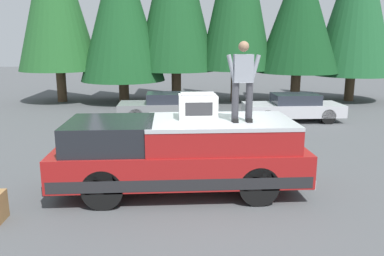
{
  "coord_description": "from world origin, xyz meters",
  "views": [
    {
      "loc": [
        -8.43,
        0.93,
        3.34
      ],
      "look_at": [
        0.4,
        0.39,
        1.35
      ],
      "focal_mm": 36.24,
      "sensor_mm": 36.0,
      "label": 1
    }
  ],
  "objects_px": {
    "pickup_truck": "(180,154)",
    "person_on_truck_bed": "(243,79)",
    "compressor_unit": "(198,106)",
    "parked_car_grey": "(167,106)",
    "parked_car_silver": "(293,107)"
  },
  "relations": [
    {
      "from": "pickup_truck",
      "to": "parked_car_grey",
      "type": "height_order",
      "value": "pickup_truck"
    },
    {
      "from": "parked_car_silver",
      "to": "parked_car_grey",
      "type": "relative_size",
      "value": 1.0
    },
    {
      "from": "person_on_truck_bed",
      "to": "compressor_unit",
      "type": "bearing_deg",
      "value": 64.81
    },
    {
      "from": "pickup_truck",
      "to": "compressor_unit",
      "type": "relative_size",
      "value": 6.6
    },
    {
      "from": "compressor_unit",
      "to": "parked_car_grey",
      "type": "xyz_separation_m",
      "value": [
        8.09,
        0.71,
        -1.35
      ]
    },
    {
      "from": "parked_car_silver",
      "to": "person_on_truck_bed",
      "type": "bearing_deg",
      "value": 154.73
    },
    {
      "from": "parked_car_silver",
      "to": "parked_car_grey",
      "type": "xyz_separation_m",
      "value": [
        0.61,
        5.35,
        0.0
      ]
    },
    {
      "from": "parked_car_silver",
      "to": "compressor_unit",
      "type": "bearing_deg",
      "value": 148.15
    },
    {
      "from": "pickup_truck",
      "to": "parked_car_silver",
      "type": "bearing_deg",
      "value": -33.41
    },
    {
      "from": "pickup_truck",
      "to": "person_on_truck_bed",
      "type": "relative_size",
      "value": 3.28
    },
    {
      "from": "pickup_truck",
      "to": "compressor_unit",
      "type": "xyz_separation_m",
      "value": [
        0.18,
        -0.4,
        1.05
      ]
    },
    {
      "from": "person_on_truck_bed",
      "to": "parked_car_silver",
      "type": "bearing_deg",
      "value": -25.27
    },
    {
      "from": "pickup_truck",
      "to": "parked_car_silver",
      "type": "relative_size",
      "value": 1.35
    },
    {
      "from": "pickup_truck",
      "to": "parked_car_silver",
      "type": "height_order",
      "value": "pickup_truck"
    },
    {
      "from": "person_on_truck_bed",
      "to": "parked_car_grey",
      "type": "distance_m",
      "value": 8.89
    }
  ]
}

